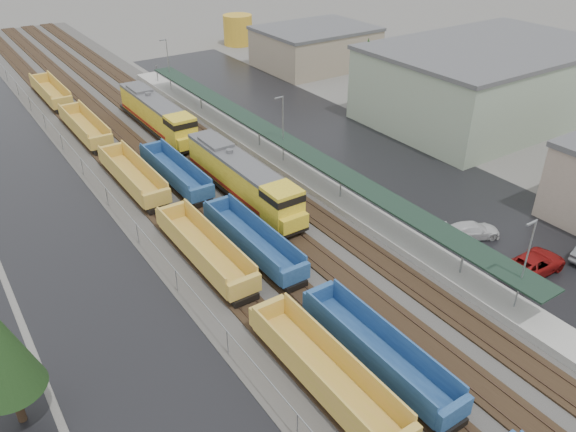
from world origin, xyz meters
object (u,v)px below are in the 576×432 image
Objects in this scene: locomotive_trail at (158,115)px; well_string_blue at (377,351)px; locomotive_lead at (244,179)px; parked_car_east_b at (534,263)px; storage_tank at (238,30)px; parked_car_east_c at (472,230)px; well_string_yellow at (204,250)px.

locomotive_trail reaches higher than well_string_blue.
locomotive_lead is 26.76m from parked_car_east_b.
parked_car_east_c is at bearing -103.63° from storage_tank.
storage_tank is 80.04m from parked_car_east_b.
locomotive_lead is at bearing 42.54° from well_string_yellow.
well_string_yellow is at bearing -105.76° from locomotive_trail.
well_string_blue is at bearing -99.53° from locomotive_lead.
locomotive_lead is 3.28× the size of parked_car_east_b.
locomotive_trail is 3.46× the size of storage_tank.
locomotive_lead is 10.92m from well_string_yellow.
parked_car_east_b is at bearing -73.42° from locomotive_trail.
well_string_blue is 17.19m from parked_car_east_b.
storage_tank is at bearing 60.84° from locomotive_lead.
locomotive_lead is 21.00m from locomotive_trail.
locomotive_lead reaches higher than well_string_blue.
locomotive_trail is at bearing 74.24° from well_string_yellow.
storage_tank is 74.03m from parked_car_east_c.
well_string_yellow reaches higher than parked_car_east_b.
well_string_blue is 12.92× the size of parked_car_east_b.
well_string_blue is 15.45× the size of parked_car_east_c.
locomotive_trail is 45.64m from storage_tank.
parked_car_east_b is at bearing -36.90° from well_string_yellow.
locomotive_trail is at bearing -132.11° from storage_tank.
locomotive_lead and locomotive_trail have the same top height.
parked_car_east_c is (21.17, -9.72, -0.49)m from well_string_yellow.
locomotive_lead is at bearing -119.16° from storage_tank.
locomotive_trail is at bearing 17.21° from parked_car_east_b.
storage_tank is 0.95× the size of parked_car_east_b.
well_string_blue reaches higher than parked_car_east_b.
well_string_yellow is 1.46× the size of well_string_blue.
well_string_yellow is 22.60× the size of parked_car_east_c.
parked_car_east_c is at bearing 21.50° from well_string_blue.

